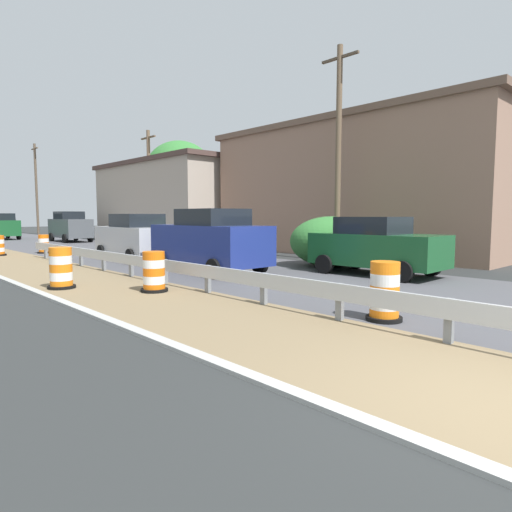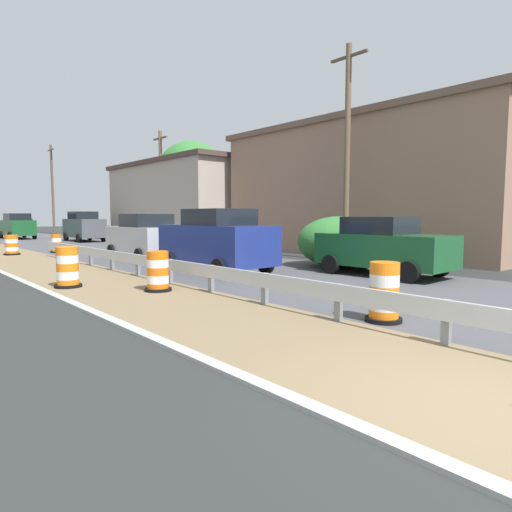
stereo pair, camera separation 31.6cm
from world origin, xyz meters
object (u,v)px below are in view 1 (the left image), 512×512
object	(u,v)px
traffic_barrel_close	(154,274)
car_distant_a	(376,246)
car_lead_far_lane	(136,237)
car_mid_far_lane	(70,227)
traffic_barrel_mid	(61,270)
utility_pole_near	(338,152)
traffic_barrel_far	(44,245)
utility_pole_mid	(149,185)
car_lead_near_lane	(210,241)
car_trailing_near_lane	(0,224)
utility_pole_far	(36,188)
car_trailing_far_lane	(1,226)
traffic_barrel_nearest	(385,294)

from	to	relation	value
traffic_barrel_close	car_distant_a	distance (m)	7.35
car_lead_far_lane	car_mid_far_lane	bearing A→B (deg)	-8.81
traffic_barrel_mid	utility_pole_near	world-z (taller)	utility_pole_near
traffic_barrel_far	car_lead_far_lane	bearing A→B (deg)	-75.05
car_lead_far_lane	utility_pole_mid	xyz separation A→B (m)	(6.49, 10.11, 3.04)
car_lead_near_lane	car_trailing_near_lane	world-z (taller)	car_lead_near_lane
utility_pole_mid	utility_pole_far	xyz separation A→B (m)	(-0.96, 21.11, 0.72)
traffic_barrel_far	car_lead_near_lane	distance (m)	12.02
traffic_barrel_close	car_trailing_far_lane	bearing A→B (deg)	83.17
car_mid_far_lane	utility_pole_near	world-z (taller)	utility_pole_near
traffic_barrel_mid	utility_pole_mid	world-z (taller)	utility_pole_mid
traffic_barrel_mid	utility_pole_far	world-z (taller)	utility_pole_far
traffic_barrel_far	car_mid_far_lane	world-z (taller)	car_mid_far_lane
car_trailing_near_lane	car_mid_far_lane	world-z (taller)	car_mid_far_lane
car_lead_far_lane	utility_pole_mid	size ratio (longest dim) A/B	0.58
car_distant_a	utility_pole_mid	distance (m)	20.27
car_lead_near_lane	car_trailing_near_lane	xyz separation A→B (m)	(3.02, 40.68, -0.02)
traffic_barrel_close	car_mid_far_lane	world-z (taller)	car_mid_far_lane
car_trailing_near_lane	utility_pole_mid	world-z (taller)	utility_pole_mid
car_lead_far_lane	utility_pole_mid	distance (m)	12.39
car_trailing_near_lane	utility_pole_mid	xyz separation A→B (m)	(3.50, -25.21, 2.99)
car_lead_far_lane	utility_pole_near	size ratio (longest dim) A/B	0.51
traffic_barrel_nearest	car_trailing_far_lane	world-z (taller)	car_trailing_far_lane
traffic_barrel_far	utility_pole_far	distance (m)	26.11
car_trailing_near_lane	traffic_barrel_far	bearing A→B (deg)	-9.45
traffic_barrel_nearest	traffic_barrel_mid	distance (m)	8.45
car_distant_a	traffic_barrel_nearest	bearing A→B (deg)	-58.33
traffic_barrel_nearest	utility_pole_mid	bearing A→B (deg)	70.06
traffic_barrel_far	car_trailing_near_lane	distance (m)	29.19
traffic_barrel_far	car_distant_a	size ratio (longest dim) A/B	0.22
traffic_barrel_far	car_trailing_near_lane	bearing A→B (deg)	80.68
traffic_barrel_mid	car_trailing_far_lane	world-z (taller)	car_trailing_far_lane
car_lead_near_lane	car_trailing_near_lane	bearing A→B (deg)	-3.89
car_distant_a	car_trailing_near_lane	bearing A→B (deg)	179.48
utility_pole_far	traffic_barrel_mid	bearing A→B (deg)	-106.13
traffic_barrel_mid	utility_pole_near	size ratio (longest dim) A/B	0.12
utility_pole_mid	car_lead_near_lane	bearing A→B (deg)	-112.87
car_lead_far_lane	car_distant_a	bearing A→B (deg)	-157.92
utility_pole_near	utility_pole_far	xyz separation A→B (m)	(-0.60, 37.41, 0.15)
traffic_barrel_mid	car_distant_a	size ratio (longest dim) A/B	0.26
traffic_barrel_close	car_lead_far_lane	xyz separation A→B (m)	(3.50, 7.53, 0.54)
traffic_barrel_far	utility_pole_near	xyz separation A→B (m)	(7.87, -12.71, 4.20)
traffic_barrel_mid	utility_pole_far	size ratio (longest dim) A/B	0.12
car_lead_far_lane	utility_pole_far	bearing A→B (deg)	-7.83
car_lead_near_lane	car_trailing_near_lane	size ratio (longest dim) A/B	1.02
car_trailing_far_lane	utility_pole_far	xyz separation A→B (m)	(5.36, 8.16, 3.72)
traffic_barrel_far	car_lead_near_lane	xyz separation A→B (m)	(1.71, -11.88, 0.66)
traffic_barrel_close	car_lead_near_lane	distance (m)	4.14
traffic_barrel_close	car_trailing_far_lane	size ratio (longest dim) A/B	0.22
traffic_barrel_mid	utility_pole_mid	distance (m)	19.64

